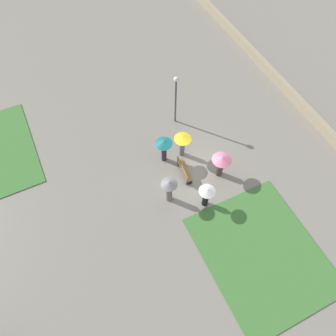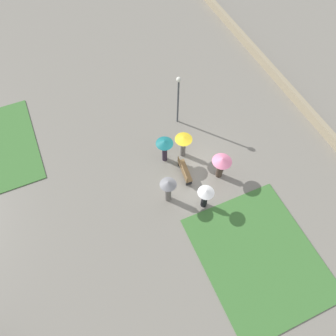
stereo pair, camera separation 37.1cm
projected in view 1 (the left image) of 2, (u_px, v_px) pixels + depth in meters
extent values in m
plane|color=gray|center=(193.00, 169.00, 20.64)|extent=(90.00, 90.00, 0.00)
cube|color=#427A38|center=(262.00, 254.00, 17.70)|extent=(7.22, 6.01, 0.06)
cube|color=tan|center=(313.00, 117.00, 22.48)|extent=(45.00, 0.35, 0.71)
cube|color=brown|center=(185.00, 170.00, 20.08)|extent=(1.72, 0.60, 0.05)
cube|color=brown|center=(182.00, 169.00, 19.84)|extent=(1.68, 0.23, 0.45)
cube|color=#232326|center=(189.00, 182.00, 19.90)|extent=(0.12, 0.38, 0.40)
cube|color=#232326|center=(181.00, 163.00, 20.64)|extent=(0.12, 0.38, 0.40)
cylinder|color=#474C51|center=(176.00, 103.00, 21.20)|extent=(0.12, 0.12, 3.64)
sphere|color=white|center=(176.00, 79.00, 19.53)|extent=(0.32, 0.32, 0.32)
cylinder|color=slate|center=(169.00, 194.00, 19.01)|extent=(0.51, 0.51, 1.19)
sphere|color=beige|center=(169.00, 188.00, 18.42)|extent=(0.21, 0.21, 0.21)
cylinder|color=#4C4C4F|center=(169.00, 186.00, 18.18)|extent=(0.02, 0.02, 0.35)
cone|color=gray|center=(169.00, 183.00, 17.92)|extent=(0.95, 0.95, 0.28)
cylinder|color=slate|center=(182.00, 149.00, 20.80)|extent=(0.44, 0.44, 1.05)
sphere|color=beige|center=(182.00, 143.00, 20.26)|extent=(0.22, 0.22, 0.22)
cylinder|color=#4C4C4F|center=(183.00, 140.00, 20.02)|extent=(0.02, 0.02, 0.35)
cone|color=gold|center=(183.00, 138.00, 19.78)|extent=(1.08, 1.08, 0.21)
cylinder|color=black|center=(205.00, 200.00, 18.93)|extent=(0.48, 0.48, 0.96)
sphere|color=beige|center=(206.00, 195.00, 18.43)|extent=(0.23, 0.23, 0.23)
cylinder|color=#4C4C4F|center=(207.00, 193.00, 18.19)|extent=(0.02, 0.02, 0.35)
cone|color=white|center=(207.00, 190.00, 17.95)|extent=(0.95, 0.95, 0.21)
cylinder|color=#47382D|center=(219.00, 169.00, 20.03)|extent=(0.47, 0.47, 0.98)
sphere|color=brown|center=(221.00, 164.00, 19.52)|extent=(0.23, 0.23, 0.23)
cylinder|color=#4C4C4F|center=(221.00, 161.00, 19.27)|extent=(0.02, 0.02, 0.35)
cone|color=pink|center=(222.00, 158.00, 19.02)|extent=(1.18, 1.18, 0.26)
cylinder|color=#2D2333|center=(164.00, 154.00, 20.54)|extent=(0.36, 0.36, 1.13)
sphere|color=tan|center=(164.00, 148.00, 19.97)|extent=(0.22, 0.22, 0.22)
cylinder|color=#4C4C4F|center=(164.00, 145.00, 19.73)|extent=(0.02, 0.02, 0.35)
cone|color=#197075|center=(164.00, 142.00, 19.47)|extent=(1.07, 1.07, 0.25)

